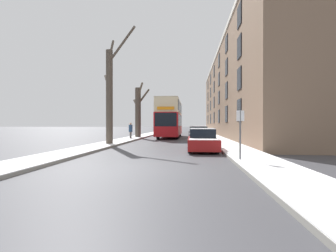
{
  "coord_description": "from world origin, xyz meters",
  "views": [
    {
      "loc": [
        1.83,
        -8.16,
        1.62
      ],
      "look_at": [
        -0.46,
        14.95,
        1.49
      ],
      "focal_mm": 24.0,
      "sensor_mm": 36.0,
      "label": 1
    }
  ],
  "objects_px": {
    "parked_car_1": "(198,135)",
    "oncoming_van": "(169,126)",
    "bare_tree_left_1": "(138,111)",
    "street_sign_post": "(240,132)",
    "parked_car_2": "(196,133)",
    "pedestrian_left_sidewalk": "(131,130)",
    "double_decker_bus": "(170,117)",
    "parked_car_0": "(202,140)",
    "bare_tree_left_0": "(110,93)"
  },
  "relations": [
    {
      "from": "pedestrian_left_sidewalk",
      "to": "oncoming_van",
      "type": "bearing_deg",
      "value": -14.31
    },
    {
      "from": "bare_tree_left_1",
      "to": "oncoming_van",
      "type": "distance_m",
      "value": 15.48
    },
    {
      "from": "parked_car_2",
      "to": "pedestrian_left_sidewalk",
      "type": "height_order",
      "value": "pedestrian_left_sidewalk"
    },
    {
      "from": "bare_tree_left_1",
      "to": "street_sign_post",
      "type": "distance_m",
      "value": 19.04
    },
    {
      "from": "parked_car_0",
      "to": "parked_car_2",
      "type": "relative_size",
      "value": 1.06
    },
    {
      "from": "parked_car_0",
      "to": "street_sign_post",
      "type": "distance_m",
      "value": 4.68
    },
    {
      "from": "bare_tree_left_1",
      "to": "pedestrian_left_sidewalk",
      "type": "bearing_deg",
      "value": -91.97
    },
    {
      "from": "parked_car_2",
      "to": "oncoming_van",
      "type": "xyz_separation_m",
      "value": [
        -4.77,
        15.23,
        0.66
      ]
    },
    {
      "from": "bare_tree_left_1",
      "to": "pedestrian_left_sidewalk",
      "type": "relative_size",
      "value": 3.79
    },
    {
      "from": "bare_tree_left_0",
      "to": "pedestrian_left_sidewalk",
      "type": "relative_size",
      "value": 5.05
    },
    {
      "from": "oncoming_van",
      "to": "street_sign_post",
      "type": "height_order",
      "value": "oncoming_van"
    },
    {
      "from": "parked_car_2",
      "to": "street_sign_post",
      "type": "relative_size",
      "value": 1.8
    },
    {
      "from": "double_decker_bus",
      "to": "pedestrian_left_sidewalk",
      "type": "xyz_separation_m",
      "value": [
        -3.83,
        -4.8,
        -1.6
      ]
    },
    {
      "from": "parked_car_1",
      "to": "parked_car_2",
      "type": "distance_m",
      "value": 6.31
    },
    {
      "from": "bare_tree_left_0",
      "to": "bare_tree_left_1",
      "type": "xyz_separation_m",
      "value": [
        -0.01,
        9.67,
        -0.79
      ]
    },
    {
      "from": "bare_tree_left_1",
      "to": "oncoming_van",
      "type": "relative_size",
      "value": 1.29
    },
    {
      "from": "parked_car_2",
      "to": "street_sign_post",
      "type": "distance_m",
      "value": 17.02
    },
    {
      "from": "double_decker_bus",
      "to": "street_sign_post",
      "type": "distance_m",
      "value": 19.27
    },
    {
      "from": "bare_tree_left_0",
      "to": "parked_car_1",
      "type": "xyz_separation_m",
      "value": [
        6.99,
        3.33,
        -3.39
      ]
    },
    {
      "from": "bare_tree_left_1",
      "to": "parked_car_0",
      "type": "bearing_deg",
      "value": -60.84
    },
    {
      "from": "oncoming_van",
      "to": "parked_car_2",
      "type": "bearing_deg",
      "value": -72.6
    },
    {
      "from": "double_decker_bus",
      "to": "parked_car_2",
      "type": "bearing_deg",
      "value": -27.43
    },
    {
      "from": "parked_car_0",
      "to": "parked_car_2",
      "type": "height_order",
      "value": "parked_car_2"
    },
    {
      "from": "parked_car_0",
      "to": "bare_tree_left_1",
      "type": "bearing_deg",
      "value": 119.16
    },
    {
      "from": "street_sign_post",
      "to": "bare_tree_left_0",
      "type": "bearing_deg",
      "value": 138.78
    },
    {
      "from": "bare_tree_left_1",
      "to": "double_decker_bus",
      "type": "xyz_separation_m",
      "value": [
        3.72,
        1.67,
        -0.69
      ]
    },
    {
      "from": "double_decker_bus",
      "to": "parked_car_2",
      "type": "xyz_separation_m",
      "value": [
        3.28,
        -1.7,
        -1.94
      ]
    },
    {
      "from": "bare_tree_left_1",
      "to": "street_sign_post",
      "type": "bearing_deg",
      "value": -63.79
    },
    {
      "from": "parked_car_1",
      "to": "street_sign_post",
      "type": "xyz_separation_m",
      "value": [
        1.35,
        -10.64,
        0.61
      ]
    },
    {
      "from": "bare_tree_left_1",
      "to": "street_sign_post",
      "type": "height_order",
      "value": "bare_tree_left_1"
    },
    {
      "from": "bare_tree_left_0",
      "to": "double_decker_bus",
      "type": "height_order",
      "value": "bare_tree_left_0"
    },
    {
      "from": "bare_tree_left_0",
      "to": "parked_car_1",
      "type": "height_order",
      "value": "bare_tree_left_0"
    },
    {
      "from": "parked_car_1",
      "to": "oncoming_van",
      "type": "relative_size",
      "value": 0.82
    },
    {
      "from": "bare_tree_left_1",
      "to": "double_decker_bus",
      "type": "distance_m",
      "value": 4.14
    },
    {
      "from": "parked_car_1",
      "to": "parked_car_0",
      "type": "bearing_deg",
      "value": -90.0
    },
    {
      "from": "double_decker_bus",
      "to": "oncoming_van",
      "type": "relative_size",
      "value": 1.94
    },
    {
      "from": "bare_tree_left_0",
      "to": "pedestrian_left_sidewalk",
      "type": "bearing_deg",
      "value": 91.05
    },
    {
      "from": "parked_car_1",
      "to": "oncoming_van",
      "type": "height_order",
      "value": "oncoming_van"
    },
    {
      "from": "bare_tree_left_0",
      "to": "parked_car_0",
      "type": "bearing_deg",
      "value": -22.42
    },
    {
      "from": "pedestrian_left_sidewalk",
      "to": "bare_tree_left_1",
      "type": "bearing_deg",
      "value": -8.99
    },
    {
      "from": "bare_tree_left_1",
      "to": "pedestrian_left_sidewalk",
      "type": "distance_m",
      "value": 3.88
    },
    {
      "from": "oncoming_van",
      "to": "pedestrian_left_sidewalk",
      "type": "distance_m",
      "value": 18.47
    },
    {
      "from": "bare_tree_left_1",
      "to": "parked_car_1",
      "type": "xyz_separation_m",
      "value": [
        7.01,
        -6.35,
        -2.6
      ]
    },
    {
      "from": "parked_car_1",
      "to": "pedestrian_left_sidewalk",
      "type": "bearing_deg",
      "value": 155.65
    },
    {
      "from": "double_decker_bus",
      "to": "parked_car_2",
      "type": "distance_m",
      "value": 4.18
    },
    {
      "from": "parked_car_2",
      "to": "oncoming_van",
      "type": "distance_m",
      "value": 15.97
    },
    {
      "from": "parked_car_0",
      "to": "street_sign_post",
      "type": "bearing_deg",
      "value": -72.99
    },
    {
      "from": "bare_tree_left_0",
      "to": "oncoming_van",
      "type": "distance_m",
      "value": 25.12
    },
    {
      "from": "bare_tree_left_1",
      "to": "oncoming_van",
      "type": "bearing_deg",
      "value": 81.63
    },
    {
      "from": "bare_tree_left_1",
      "to": "double_decker_bus",
      "type": "height_order",
      "value": "bare_tree_left_1"
    }
  ]
}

